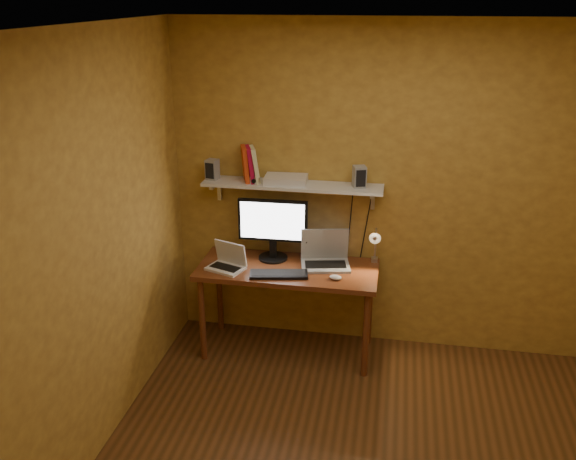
% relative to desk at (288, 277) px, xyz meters
% --- Properties ---
extents(room, '(3.44, 3.24, 2.64)m').
position_rel_desk_xyz_m(room, '(0.73, -1.28, 0.64)').
color(room, brown).
rests_on(room, ground).
extents(desk, '(1.40, 0.60, 0.75)m').
position_rel_desk_xyz_m(desk, '(0.00, 0.00, 0.00)').
color(desk, brown).
rests_on(desk, ground).
extents(wall_shelf, '(1.40, 0.25, 0.21)m').
position_rel_desk_xyz_m(wall_shelf, '(0.00, 0.19, 0.69)').
color(wall_shelf, silver).
rests_on(wall_shelf, room).
extents(monitor, '(0.55, 0.24, 0.50)m').
position_rel_desk_xyz_m(monitor, '(-0.15, 0.14, 0.37)').
color(monitor, black).
rests_on(monitor, desk).
extents(laptop, '(0.42, 0.34, 0.28)m').
position_rel_desk_xyz_m(laptop, '(0.28, 0.11, 0.16)').
color(laptop, gray).
rests_on(laptop, desk).
extents(netbook, '(0.33, 0.28, 0.21)m').
position_rel_desk_xyz_m(netbook, '(-0.46, -0.09, 0.14)').
color(netbook, silver).
rests_on(netbook, desk).
extents(keyboard, '(0.46, 0.22, 0.02)m').
position_rel_desk_xyz_m(keyboard, '(-0.04, -0.16, 0.10)').
color(keyboard, black).
rests_on(keyboard, desk).
extents(mouse, '(0.11, 0.08, 0.03)m').
position_rel_desk_xyz_m(mouse, '(0.39, -0.15, 0.10)').
color(mouse, silver).
rests_on(mouse, desk).
extents(desk_lamp, '(0.09, 0.23, 0.38)m').
position_rel_desk_xyz_m(desk_lamp, '(0.66, 0.13, 0.29)').
color(desk_lamp, silver).
rests_on(desk_lamp, desk).
extents(speaker_left, '(0.10, 0.10, 0.16)m').
position_rel_desk_xyz_m(speaker_left, '(-0.64, 0.20, 0.79)').
color(speaker_left, gray).
rests_on(speaker_left, wall_shelf).
extents(speaker_right, '(0.12, 0.12, 0.16)m').
position_rel_desk_xyz_m(speaker_right, '(0.51, 0.19, 0.79)').
color(speaker_right, gray).
rests_on(speaker_right, wall_shelf).
extents(books, '(0.20, 0.20, 0.28)m').
position_rel_desk_xyz_m(books, '(-0.33, 0.20, 0.85)').
color(books, red).
rests_on(books, wall_shelf).
extents(shelf_camera, '(0.10, 0.05, 0.06)m').
position_rel_desk_xyz_m(shelf_camera, '(-0.28, 0.13, 0.74)').
color(shelf_camera, silver).
rests_on(shelf_camera, wall_shelf).
extents(router, '(0.34, 0.23, 0.05)m').
position_rel_desk_xyz_m(router, '(-0.05, 0.20, 0.74)').
color(router, silver).
rests_on(router, wall_shelf).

